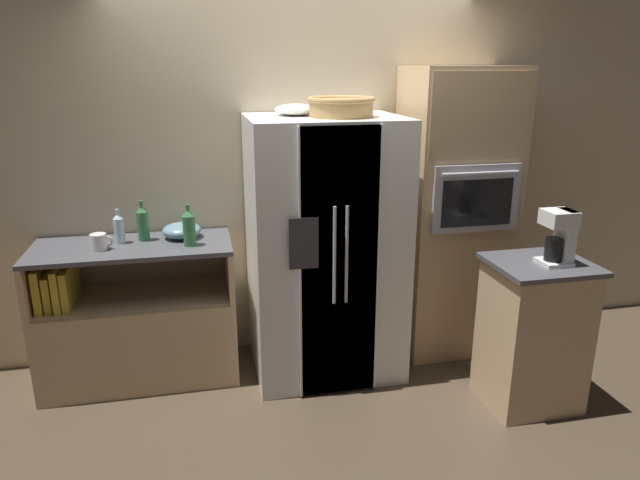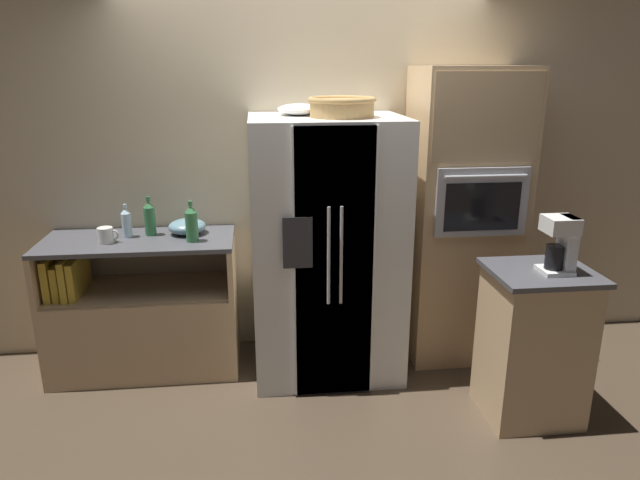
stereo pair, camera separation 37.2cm
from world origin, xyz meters
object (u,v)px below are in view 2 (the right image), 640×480
Objects in this scene: mug at (106,235)px; mixing_bowl at (187,226)px; wicker_basket at (342,106)px; bottle_tall at (192,223)px; bottle_short at (126,222)px; coffee_maker at (561,242)px; bottle_wide at (150,218)px; wall_oven at (463,217)px; fruit_bowl at (298,109)px; refrigerator at (326,248)px.

mug is 0.53× the size of mixing_bowl.
wicker_basket is 1.73m from mug.
mixing_bowl is at bearing 105.78° from bottle_tall.
mixing_bowl is (0.39, 0.04, -0.05)m from bottle_short.
mug is 2.79m from coffee_maker.
bottle_wide reaches higher than mug.
mixing_bowl is (0.24, 0.00, -0.07)m from bottle_wide.
wicker_basket is at bearing -14.81° from mixing_bowl.
bottle_tall is at bearing -177.05° from wall_oven.
coffee_maker reaches higher than bottle_short.
coffee_maker is at bearing -75.41° from wall_oven.
bottle_short is 1.67× the size of mug.
bottle_tall reaches higher than mug.
bottle_short is 0.17m from mug.
wall_oven is 1.92m from mixing_bowl.
bottle_wide is at bearing 168.13° from wicker_basket.
fruit_bowl reaches higher than bottle_tall.
fruit_bowl is 1.37m from bottle_short.
refrigerator is 1.01m from wall_oven.
coffee_maker is at bearing -22.20° from bottle_wide.
mug is 0.53m from mixing_bowl.
bottle_tall is at bearing 159.18° from coffee_maker.
bottle_short is (-1.41, 0.23, -0.76)m from wicker_basket.
refrigerator is at bearing -7.16° from bottle_short.
bottle_wide is at bearing 170.39° from refrigerator.
mug reaches higher than mixing_bowl.
wicker_basket is 1.55× the size of bottle_tall.
bottle_short is at bearing -167.36° from bottle_wide.
bottle_tall is 0.47m from bottle_short.
mixing_bowl is (-0.94, 0.20, 0.13)m from refrigerator.
wall_oven is at bearing 11.46° from wicker_basket.
wicker_basket is at bearing -4.33° from mug.
bottle_wide is 0.82× the size of coffee_maker.
refrigerator is at bearing -31.17° from fruit_bowl.
wicker_basket is 3.09× the size of mug.
bottle_tall is at bearing 178.70° from refrigerator.
fruit_bowl is 1.99× the size of mug.
fruit_bowl reaches higher than refrigerator.
fruit_bowl is at bearing 147.59° from coffee_maker.
bottle_tall is at bearing -173.38° from fruit_bowl.
mixing_bowl is at bearing 165.19° from wicker_basket.
fruit_bowl is at bearing -7.52° from mixing_bowl.
wall_oven reaches higher than bottle_short.
bottle_short is 0.40m from mixing_bowl.
wicker_basket is 1.49m from bottle_wide.
coffee_maker is (0.23, -0.90, 0.08)m from wall_oven.
wall_oven is 7.57× the size of bottle_tall.
wicker_basket is at bearing -9.36° from bottle_short.
bottle_wide reaches higher than bottle_short.
bottle_tall is at bearing -74.22° from mixing_bowl.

